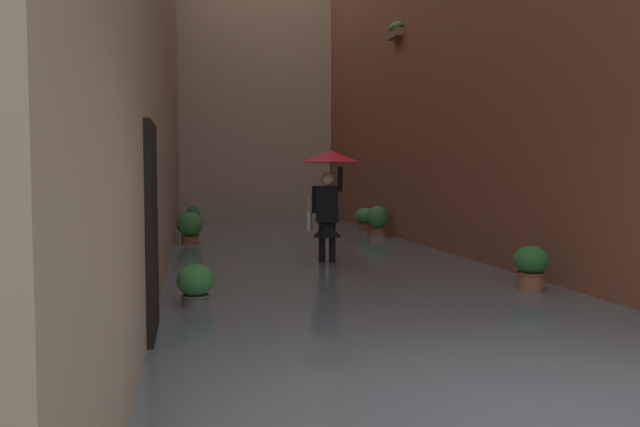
# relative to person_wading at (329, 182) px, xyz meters

# --- Properties ---
(ground_plane) EXTENTS (60.00, 60.00, 0.00)m
(ground_plane) POSITION_rel_person_wading_xyz_m (0.09, -2.20, -1.57)
(ground_plane) COLOR slate
(flood_water) EXTENTS (6.20, 25.14, 0.15)m
(flood_water) POSITION_rel_person_wading_xyz_m (0.09, -2.20, -1.49)
(flood_water) COLOR slate
(flood_water) RESTS_ON ground_plane
(building_facade_far) EXTENTS (9.00, 1.80, 8.59)m
(building_facade_far) POSITION_rel_person_wading_xyz_m (0.09, -12.67, 2.73)
(building_facade_far) COLOR tan
(building_facade_far) RESTS_ON ground_plane
(person_wading) EXTENTS (1.08, 1.08, 2.20)m
(person_wading) POSITION_rel_person_wading_xyz_m (0.00, 0.00, 0.00)
(person_wading) COLOR black
(person_wading) RESTS_ON ground_plane
(potted_plant_near_left) EXTENTS (0.47, 0.47, 0.74)m
(potted_plant_near_left) POSITION_rel_person_wading_xyz_m (-2.11, 3.19, -1.15)
(potted_plant_near_left) COLOR #9E563D
(potted_plant_near_left) RESTS_ON ground_plane
(potted_plant_far_left) EXTENTS (0.59, 0.59, 0.78)m
(potted_plant_far_left) POSITION_rel_person_wading_xyz_m (-2.30, -5.92, -1.12)
(potted_plant_far_left) COLOR brown
(potted_plant_far_left) RESTS_ON ground_plane
(potted_plant_mid_left) EXTENTS (0.50, 0.50, 0.91)m
(potted_plant_mid_left) POSITION_rel_person_wading_xyz_m (-2.25, -4.57, -1.07)
(potted_plant_mid_left) COLOR #9E563D
(potted_plant_mid_left) RESTS_ON ground_plane
(potted_plant_near_right) EXTENTS (0.44, 0.44, 0.64)m
(potted_plant_near_right) POSITION_rel_person_wading_xyz_m (2.35, 3.41, -1.20)
(potted_plant_near_right) COLOR #66605B
(potted_plant_near_right) RESTS_ON ground_plane
(potted_plant_far_right) EXTENTS (0.38, 0.38, 0.90)m
(potted_plant_far_right) POSITION_rel_person_wading_xyz_m (2.34, -5.48, -1.07)
(potted_plant_far_right) COLOR brown
(potted_plant_far_right) RESTS_ON ground_plane
(potted_plant_mid_right) EXTENTS (0.59, 0.59, 0.84)m
(potted_plant_mid_right) POSITION_rel_person_wading_xyz_m (2.42, -3.88, -1.09)
(potted_plant_mid_right) COLOR #9E563D
(potted_plant_mid_right) RESTS_ON ground_plane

